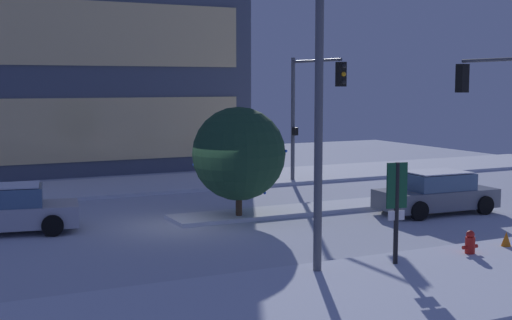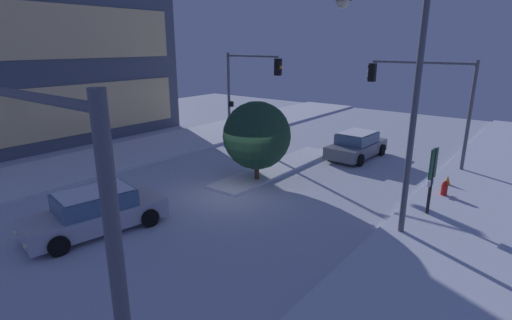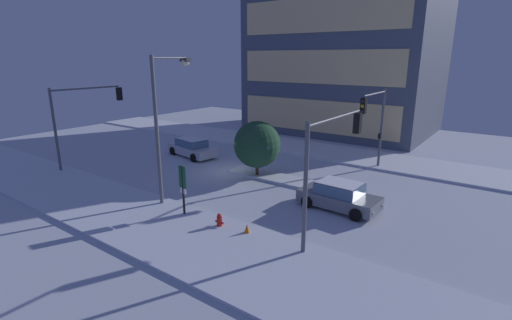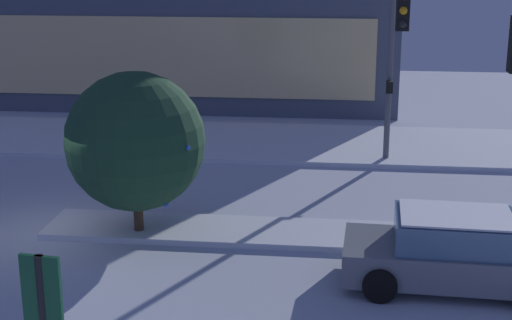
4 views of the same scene
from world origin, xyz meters
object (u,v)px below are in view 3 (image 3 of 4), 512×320
at_px(traffic_light_corner_near_left, 85,109).
at_px(decorated_tree_median, 257,145).
at_px(traffic_light_corner_near_right, 332,150).
at_px(construction_cone, 247,230).
at_px(traffic_light_corner_far_right, 375,117).
at_px(fire_hydrant, 219,221).
at_px(parking_info_sign, 183,185).
at_px(street_lamp_arched, 166,110).
at_px(car_near, 339,196).
at_px(car_far, 192,148).

distance_m(traffic_light_corner_near_left, decorated_tree_median, 13.14).
height_order(traffic_light_corner_near_right, construction_cone, traffic_light_corner_near_right).
bearing_deg(construction_cone, traffic_light_corner_far_right, 84.35).
bearing_deg(fire_hydrant, traffic_light_corner_far_right, 77.98).
xyz_separation_m(traffic_light_corner_far_right, parking_info_sign, (-5.16, -12.89, -2.28)).
height_order(traffic_light_corner_near_left, street_lamp_arched, street_lamp_arched).
height_order(car_near, car_far, same).
relative_size(car_near, traffic_light_corner_near_left, 0.75).
xyz_separation_m(car_near, street_lamp_arched, (-8.17, -4.54, 4.48)).
bearing_deg(parking_info_sign, street_lamp_arched, 71.85).
bearing_deg(street_lamp_arched, decorated_tree_median, -17.83).
bearing_deg(traffic_light_corner_near_left, fire_hydrant, -99.42).
bearing_deg(car_far, decorated_tree_median, -179.03).
distance_m(car_near, traffic_light_corner_near_right, 4.57).
bearing_deg(traffic_light_corner_near_right, construction_cone, 128.33).
height_order(traffic_light_corner_near_right, decorated_tree_median, traffic_light_corner_near_right).
bearing_deg(traffic_light_corner_far_right, construction_cone, -5.65).
bearing_deg(car_near, construction_cone, -108.66).
relative_size(traffic_light_corner_near_right, street_lamp_arched, 0.70).
height_order(car_near, fire_hydrant, car_near).
height_order(traffic_light_corner_near_left, construction_cone, traffic_light_corner_near_left).
bearing_deg(car_near, decorated_tree_median, 166.55).
distance_m(traffic_light_corner_far_right, fire_hydrant, 13.68).
xyz_separation_m(traffic_light_corner_near_right, street_lamp_arched, (-8.99, -1.46, 1.21)).
distance_m(traffic_light_corner_near_right, parking_info_sign, 7.62).
bearing_deg(fire_hydrant, car_far, 140.78).
bearing_deg(car_far, street_lamp_arched, 138.86).
distance_m(traffic_light_corner_near_left, construction_cone, 17.32).
xyz_separation_m(traffic_light_corner_near_right, traffic_light_corner_far_right, (-1.66, 10.40, -0.01)).
bearing_deg(street_lamp_arched, car_near, -67.11).
relative_size(parking_info_sign, construction_cone, 4.86).
height_order(fire_hydrant, parking_info_sign, parking_info_sign).
xyz_separation_m(car_near, parking_info_sign, (-6.00, -5.58, 0.98)).
relative_size(car_far, construction_cone, 8.98).
bearing_deg(decorated_tree_median, parking_info_sign, -83.74).
relative_size(traffic_light_corner_near_right, traffic_light_corner_far_right, 0.97).
xyz_separation_m(street_lamp_arched, decorated_tree_median, (1.34, 6.50, -2.94)).
bearing_deg(construction_cone, car_far, 145.00).
bearing_deg(construction_cone, car_near, 68.77).
bearing_deg(street_lamp_arched, parking_info_sign, -121.82).
xyz_separation_m(traffic_light_corner_far_right, decorated_tree_median, (-5.99, -5.35, -1.73)).
distance_m(car_near, traffic_light_corner_far_right, 8.05).
xyz_separation_m(parking_info_sign, decorated_tree_median, (-0.83, 7.54, 0.56)).
xyz_separation_m(traffic_light_corner_near_left, decorated_tree_median, (11.97, 5.03, -1.96)).
xyz_separation_m(car_far, traffic_light_corner_far_right, (13.51, 4.13, 3.26)).
bearing_deg(traffic_light_corner_near_right, street_lamp_arched, 99.21).
distance_m(street_lamp_arched, decorated_tree_median, 7.26).
bearing_deg(fire_hydrant, traffic_light_corner_near_left, 170.58).
bearing_deg(car_far, car_near, 177.70).
relative_size(fire_hydrant, decorated_tree_median, 0.20).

